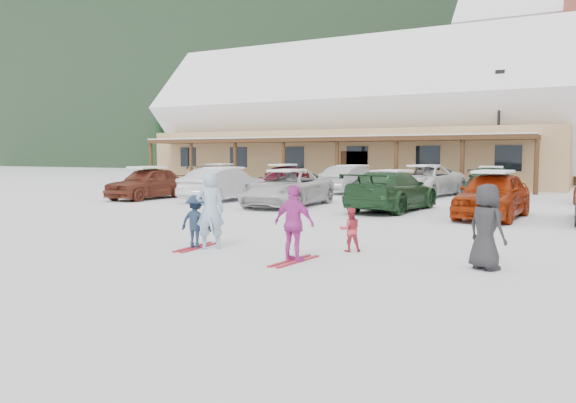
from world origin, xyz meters
The scene contains 23 objects.
ground centered at (0.00, 0.00, 0.00)m, with size 160.00×160.00×0.00m, color white.
forested_hillside centered at (0.00, 85.00, 19.00)m, with size 300.00×70.00×38.00m, color black.
day_lodge centered at (-9.00, 27.96, 3.94)m, with size 29.12×12.50×10.38m.
lamp_post centered at (1.26, 24.26, 3.78)m, with size 0.50×0.25×6.75m.
conifer_0 centered at (-26.00, 30.00, 5.69)m, with size 4.40×4.40×10.20m.
conifer_2 centered at (-30.00, 42.00, 6.83)m, with size 5.28×5.28×12.24m.
adult_skier centered at (-1.05, 0.01, 0.83)m, with size 0.60×0.40×1.65m, color #91B1C6.
toddler_red centered at (1.71, 1.12, 0.46)m, with size 0.45×0.35×0.92m, color #BA323F.
child_navy centered at (-1.40, -0.05, 0.57)m, with size 0.74×0.43×1.15m, color #17273D.
skis_child_navy centered at (-1.40, -0.05, 0.01)m, with size 0.20×1.40×0.03m, color maroon.
child_magenta centered at (1.21, -0.43, 0.73)m, with size 0.85×0.36×1.46m, color #C1359D.
skis_child_magenta centered at (1.21, -0.43, 0.01)m, with size 0.20×1.40×0.03m, color maroon.
bystander_dark centered at (4.49, 0.56, 0.76)m, with size 0.74×0.48×1.52m, color #242426.
parked_car_0 centered at (-11.58, 9.53, 0.72)m, with size 1.70×4.23×1.44m, color maroon.
parked_car_1 centered at (-7.83, 10.19, 0.72)m, with size 1.52×4.36×1.44m, color silver.
parked_car_2 centered at (-4.36, 9.48, 0.70)m, with size 2.32×5.04×1.40m, color silver.
parked_car_3 centered at (-0.21, 9.70, 0.71)m, with size 2.00×4.93×1.43m, color #1D3F21.
parked_car_4 centered at (3.35, 8.91, 0.74)m, with size 1.75×4.36×1.49m, color #962808.
parked_car_7 centered at (-12.74, 16.74, 0.72)m, with size 2.02×4.96×1.44m, color gray.
parked_car_8 centered at (-8.89, 17.28, 0.72)m, with size 1.71×4.24×1.44m, color maroon.
parked_car_9 centered at (-4.88, 17.52, 0.72)m, with size 1.51×4.34×1.43m, color #9C9DA1.
parked_car_10 centered at (-1.03, 16.99, 0.74)m, with size 2.46×5.34×1.48m, color white.
parked_car_11 centered at (2.02, 17.15, 0.72)m, with size 2.02×4.96×1.44m, color #213E29.
Camera 1 is at (6.10, -9.65, 2.03)m, focal length 35.00 mm.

